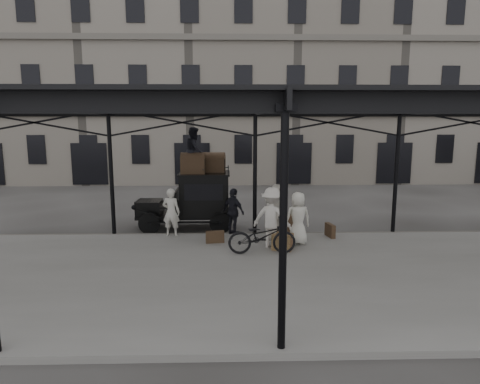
# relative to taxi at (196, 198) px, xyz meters

# --- Properties ---
(ground) EXTENTS (120.00, 120.00, 0.00)m
(ground) POSITION_rel_taxi_xyz_m (2.16, -3.17, -1.20)
(ground) COLOR #383533
(ground) RESTS_ON ground
(platform) EXTENTS (28.00, 8.00, 0.15)m
(platform) POSITION_rel_taxi_xyz_m (2.16, -5.17, -1.13)
(platform) COLOR slate
(platform) RESTS_ON ground
(canopy) EXTENTS (22.50, 9.00, 4.74)m
(canopy) POSITION_rel_taxi_xyz_m (2.16, -4.89, 3.39)
(canopy) COLOR black
(canopy) RESTS_ON ground
(building_frontage) EXTENTS (64.00, 8.00, 14.00)m
(building_frontage) POSITION_rel_taxi_xyz_m (2.16, 14.83, 5.80)
(building_frontage) COLOR slate
(building_frontage) RESTS_ON ground
(taxi) EXTENTS (3.65, 1.55, 2.18)m
(taxi) POSITION_rel_taxi_xyz_m (0.00, 0.00, 0.00)
(taxi) COLOR black
(taxi) RESTS_ON ground
(porter_left) EXTENTS (0.68, 0.51, 1.68)m
(porter_left) POSITION_rel_taxi_xyz_m (-0.76, -1.50, -0.22)
(porter_left) COLOR beige
(porter_left) RESTS_ON platform
(porter_midleft) EXTENTS (1.16, 1.11, 1.89)m
(porter_midleft) POSITION_rel_taxi_xyz_m (2.81, -2.03, -0.11)
(porter_midleft) COLOR silver
(porter_midleft) RESTS_ON platform
(porter_centre) EXTENTS (0.92, 0.68, 1.72)m
(porter_centre) POSITION_rel_taxi_xyz_m (3.46, -2.60, -0.20)
(porter_centre) COLOR beige
(porter_centre) RESTS_ON platform
(porter_official) EXTENTS (0.96, 0.97, 1.65)m
(porter_official) POSITION_rel_taxi_xyz_m (1.40, -1.38, -0.23)
(porter_official) COLOR black
(porter_official) RESTS_ON platform
(porter_right) EXTENTS (1.42, 1.15, 1.92)m
(porter_right) POSITION_rel_taxi_xyz_m (2.59, -2.95, -0.09)
(porter_right) COLOR beige
(porter_right) RESTS_ON platform
(bicycle) EXTENTS (2.05, 0.75, 1.07)m
(bicycle) POSITION_rel_taxi_xyz_m (2.23, -3.57, -0.52)
(bicycle) COLOR black
(bicycle) RESTS_ON platform
(porter_roof) EXTENTS (0.69, 0.86, 1.70)m
(porter_roof) POSITION_rel_taxi_xyz_m (-0.03, -0.10, 1.83)
(porter_roof) COLOR black
(porter_roof) RESTS_ON taxi
(steamer_trunk_roof_near) EXTENTS (0.89, 0.56, 0.65)m
(steamer_trunk_roof_near) POSITION_rel_taxi_xyz_m (-0.08, -0.25, 1.30)
(steamer_trunk_roof_near) COLOR #473521
(steamer_trunk_roof_near) RESTS_ON taxi
(steamer_trunk_roof_far) EXTENTS (0.89, 0.60, 0.62)m
(steamer_trunk_roof_far) POSITION_rel_taxi_xyz_m (0.67, 0.20, 1.29)
(steamer_trunk_roof_far) COLOR #473521
(steamer_trunk_roof_far) RESTS_ON taxi
(steamer_trunk_platform) EXTENTS (0.98, 0.81, 0.61)m
(steamer_trunk_platform) POSITION_rel_taxi_xyz_m (3.14, -1.62, -0.75)
(steamer_trunk_platform) COLOR #473521
(steamer_trunk_platform) RESTS_ON platform
(wicker_hamper) EXTENTS (0.73, 0.64, 0.50)m
(wicker_hamper) POSITION_rel_taxi_xyz_m (2.91, -3.18, -0.80)
(wicker_hamper) COLOR olive
(wicker_hamper) RESTS_ON platform
(suitcase_upright) EXTENTS (0.26, 0.62, 0.45)m
(suitcase_upright) POSITION_rel_taxi_xyz_m (4.73, -1.77, -0.83)
(suitcase_upright) COLOR #473521
(suitcase_upright) RESTS_ON platform
(suitcase_flat) EXTENTS (0.62, 0.24, 0.40)m
(suitcase_flat) POSITION_rel_taxi_xyz_m (0.77, -2.40, -0.85)
(suitcase_flat) COLOR #473521
(suitcase_flat) RESTS_ON platform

